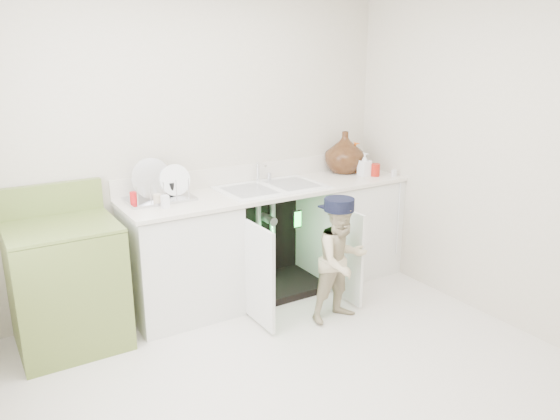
% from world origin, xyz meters
% --- Properties ---
extents(ground, '(3.50, 3.50, 0.00)m').
position_xyz_m(ground, '(0.00, 0.00, 0.00)').
color(ground, beige).
rests_on(ground, ground).
extents(room_shell, '(6.00, 5.50, 1.26)m').
position_xyz_m(room_shell, '(0.00, 0.00, 1.25)').
color(room_shell, beige).
rests_on(room_shell, ground).
extents(counter_run, '(2.44, 1.02, 1.27)m').
position_xyz_m(counter_run, '(0.59, 1.21, 0.49)').
color(counter_run, silver).
rests_on(counter_run, ground).
extents(avocado_stove, '(0.70, 0.65, 1.09)m').
position_xyz_m(avocado_stove, '(-1.09, 1.18, 0.45)').
color(avocado_stove, olive).
rests_on(avocado_stove, ground).
extents(repair_worker, '(0.47, 0.57, 0.95)m').
position_xyz_m(repair_worker, '(0.73, 0.48, 0.48)').
color(repair_worker, '#C7B68F').
rests_on(repair_worker, ground).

